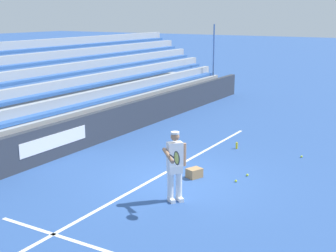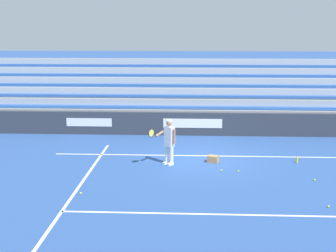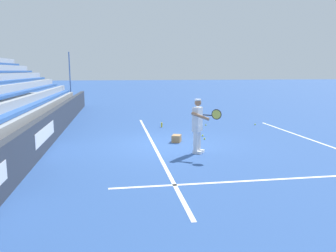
# 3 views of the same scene
# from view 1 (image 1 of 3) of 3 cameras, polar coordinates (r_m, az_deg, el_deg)

# --- Properties ---
(ground_plane) EXTENTS (160.00, 160.00, 0.00)m
(ground_plane) POSITION_cam_1_polar(r_m,az_deg,el_deg) (12.84, 0.82, -6.50)
(ground_plane) COLOR #2D5193
(court_baseline_white) EXTENTS (12.00, 0.10, 0.01)m
(court_baseline_white) POSITION_cam_1_polar(r_m,az_deg,el_deg) (13.09, -1.08, -6.10)
(court_baseline_white) COLOR white
(court_baseline_white) RESTS_ON ground
(back_wall_sponsor_board) EXTENTS (27.30, 0.25, 1.10)m
(back_wall_sponsor_board) POSITION_cam_1_polar(r_m,az_deg,el_deg) (15.08, -12.99, -1.60)
(back_wall_sponsor_board) COLOR #2D333D
(back_wall_sponsor_board) RESTS_ON ground
(bleacher_stand) EXTENTS (25.94, 4.00, 3.85)m
(bleacher_stand) POSITION_cam_1_polar(r_m,az_deg,el_deg) (16.92, -19.48, 0.46)
(bleacher_stand) COLOR #9EA3A8
(bleacher_stand) RESTS_ON ground
(tennis_player) EXTENTS (0.98, 0.80, 1.71)m
(tennis_player) POSITION_cam_1_polar(r_m,az_deg,el_deg) (11.13, 0.86, -4.84)
(tennis_player) COLOR silver
(tennis_player) RESTS_ON ground
(ball_box_cardboard) EXTENTS (0.48, 0.43, 0.26)m
(ball_box_cardboard) POSITION_cam_1_polar(r_m,az_deg,el_deg) (12.96, 3.22, -5.73)
(ball_box_cardboard) COLOR #A87F51
(ball_box_cardboard) RESTS_ON ground
(tennis_ball_on_baseline) EXTENTS (0.07, 0.07, 0.07)m
(tennis_ball_on_baseline) POSITION_cam_1_polar(r_m,az_deg,el_deg) (15.28, 15.97, -3.60)
(tennis_ball_on_baseline) COLOR #CCE533
(tennis_ball_on_baseline) RESTS_ON ground
(tennis_ball_stray_back) EXTENTS (0.07, 0.07, 0.07)m
(tennis_ball_stray_back) POSITION_cam_1_polar(r_m,az_deg,el_deg) (13.25, 9.65, -5.91)
(tennis_ball_stray_back) COLOR #CCE533
(tennis_ball_stray_back) RESTS_ON ground
(tennis_ball_by_box) EXTENTS (0.07, 0.07, 0.07)m
(tennis_ball_by_box) POSITION_cam_1_polar(r_m,az_deg,el_deg) (12.75, 8.28, -6.64)
(tennis_ball_by_box) COLOR #CCE533
(tennis_ball_by_box) RESTS_ON ground
(water_bottle) EXTENTS (0.07, 0.07, 0.22)m
(water_bottle) POSITION_cam_1_polar(r_m,az_deg,el_deg) (15.79, 8.37, -2.37)
(water_bottle) COLOR yellow
(water_bottle) RESTS_ON ground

